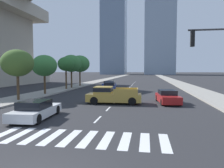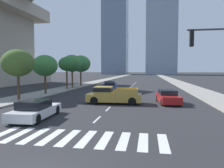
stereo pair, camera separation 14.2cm
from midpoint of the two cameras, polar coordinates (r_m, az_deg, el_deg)
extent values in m
cube|color=gray|center=(36.30, 21.67, -1.68)|extent=(4.00, 260.00, 0.15)
cube|color=gray|center=(38.25, -12.97, -1.26)|extent=(4.00, 260.00, 0.15)
cube|color=silver|center=(12.64, -27.25, -11.75)|extent=(0.45, 2.64, 0.01)
cube|color=silver|center=(12.14, -23.75, -12.28)|extent=(0.45, 2.64, 0.01)
cube|color=silver|center=(11.69, -19.95, -12.81)|extent=(0.45, 2.64, 0.01)
cube|color=silver|center=(11.30, -15.85, -13.32)|extent=(0.45, 2.64, 0.01)
cube|color=silver|center=(10.96, -11.45, -13.78)|extent=(0.45, 2.64, 0.01)
cube|color=silver|center=(10.69, -6.79, -14.19)|extent=(0.45, 2.64, 0.01)
cube|color=silver|center=(10.48, -1.90, -14.52)|extent=(0.45, 2.64, 0.01)
cube|color=silver|center=(10.36, 3.16, -14.76)|extent=(0.45, 2.64, 0.01)
cube|color=silver|center=(10.31, 8.32, -14.88)|extent=(0.45, 2.64, 0.01)
cube|color=silver|center=(10.34, 13.48, -14.89)|extent=(0.45, 2.64, 0.01)
cube|color=silver|center=(14.53, -4.12, -9.38)|extent=(0.14, 2.00, 0.01)
cube|color=silver|center=(18.37, -1.23, -6.62)|extent=(0.14, 2.00, 0.01)
cube|color=silver|center=(22.26, 0.64, -4.81)|extent=(0.14, 2.00, 0.01)
cube|color=silver|center=(26.19, 1.95, -3.54)|extent=(0.14, 2.00, 0.01)
cube|color=silver|center=(30.13, 2.91, -2.61)|extent=(0.14, 2.00, 0.01)
cube|color=silver|center=(34.09, 3.64, -1.88)|extent=(0.14, 2.00, 0.01)
cube|color=silver|center=(38.06, 4.23, -1.31)|extent=(0.14, 2.00, 0.01)
cube|color=silver|center=(42.03, 4.70, -0.85)|extent=(0.14, 2.00, 0.01)
cube|color=silver|center=(46.01, 5.09, -0.46)|extent=(0.14, 2.00, 0.01)
cube|color=silver|center=(49.99, 5.42, -0.14)|extent=(0.14, 2.00, 0.01)
cube|color=silver|center=(53.97, 5.70, 0.13)|extent=(0.14, 2.00, 0.01)
cube|color=silver|center=(57.96, 5.94, 0.37)|extent=(0.14, 2.00, 0.01)
cube|color=silver|center=(61.95, 6.15, 0.58)|extent=(0.14, 2.00, 0.01)
cube|color=#B28E38|center=(21.24, 0.36, -3.61)|extent=(5.40, 2.22, 0.75)
cube|color=#B28E38|center=(21.32, -2.49, -1.63)|extent=(1.77, 1.95, 0.70)
cube|color=black|center=(21.31, -2.49, -1.40)|extent=(1.79, 1.99, 0.39)
cube|color=#B28E38|center=(20.07, 3.35, -2.17)|extent=(2.24, 0.15, 0.55)
cube|color=#B28E38|center=(22.04, 3.71, -1.65)|extent=(2.24, 0.15, 0.55)
cube|color=#B28E38|center=(21.01, 6.59, -1.93)|extent=(0.14, 1.98, 0.55)
cylinder|color=black|center=(20.67, -4.97, -4.43)|extent=(0.77, 0.28, 0.76)
cylinder|color=black|center=(22.46, -3.96, -3.78)|extent=(0.77, 0.28, 0.76)
cylinder|color=black|center=(20.21, 5.17, -4.61)|extent=(0.77, 0.28, 0.76)
cylinder|color=black|center=(22.04, 5.36, -3.93)|extent=(0.77, 0.28, 0.76)
cube|color=maroon|center=(22.07, 14.42, -3.68)|extent=(2.26, 4.58, 0.69)
cube|color=black|center=(22.22, 14.34, -2.13)|extent=(1.79, 2.14, 0.47)
cylinder|color=black|center=(20.83, 17.44, -4.69)|extent=(0.28, 0.66, 0.64)
cylinder|color=black|center=(20.49, 12.98, -4.75)|extent=(0.28, 0.66, 0.64)
cylinder|color=black|center=(23.72, 15.66, -3.65)|extent=(0.28, 0.66, 0.64)
cylinder|color=black|center=(23.42, 11.74, -3.69)|extent=(0.28, 0.66, 0.64)
cube|color=silver|center=(15.65, -19.74, -6.98)|extent=(2.09, 4.69, 0.57)
cube|color=black|center=(15.35, -20.17, -5.12)|extent=(1.75, 2.15, 0.52)
cylinder|color=black|center=(17.43, -19.96, -6.34)|extent=(0.25, 0.65, 0.64)
cylinder|color=black|center=(16.74, -14.68, -6.64)|extent=(0.25, 0.65, 0.64)
cylinder|color=black|center=(14.74, -25.49, -8.27)|extent=(0.25, 0.65, 0.64)
cylinder|color=black|center=(13.92, -19.44, -8.82)|extent=(0.25, 0.65, 0.64)
cube|color=navy|center=(41.37, -0.87, -0.25)|extent=(2.02, 4.44, 0.64)
cube|color=black|center=(41.13, -0.94, 0.49)|extent=(1.66, 2.04, 0.46)
cylinder|color=black|center=(43.00, -1.43, -0.31)|extent=(0.26, 0.65, 0.64)
cylinder|color=black|center=(42.64, 0.63, -0.34)|extent=(0.26, 0.65, 0.64)
cylinder|color=black|center=(40.16, -2.46, -0.59)|extent=(0.26, 0.65, 0.64)
cylinder|color=black|center=(39.77, -0.27, -0.63)|extent=(0.26, 0.65, 0.64)
cube|color=navy|center=(34.92, -0.71, -0.92)|extent=(2.03, 4.30, 0.69)
cube|color=black|center=(34.67, -0.75, 0.06)|extent=(1.70, 1.97, 0.54)
cylinder|color=black|center=(36.46, -1.72, -1.02)|extent=(0.25, 0.65, 0.64)
cylinder|color=black|center=(36.26, 0.88, -1.04)|extent=(0.25, 0.65, 0.64)
cylinder|color=black|center=(33.64, -2.42, -1.41)|extent=(0.25, 0.65, 0.64)
cylinder|color=black|center=(33.42, 0.39, -1.44)|extent=(0.25, 0.65, 0.64)
cube|color=black|center=(12.80, 20.32, 11.32)|extent=(0.20, 0.28, 0.90)
sphere|color=red|center=(12.84, 20.35, 12.64)|extent=(0.18, 0.18, 0.18)
sphere|color=orange|center=(12.80, 20.32, 11.32)|extent=(0.18, 0.18, 0.18)
sphere|color=green|center=(12.76, 20.29, 9.98)|extent=(0.18, 0.18, 0.18)
cylinder|color=#4C3823|center=(24.97, -23.86, -0.91)|extent=(0.28, 0.28, 2.56)
ellipsoid|color=#426028|center=(24.92, -24.01, 5.13)|extent=(3.37, 3.37, 2.86)
cylinder|color=#4C3823|center=(30.23, -17.58, -0.15)|extent=(0.28, 0.28, 2.43)
ellipsoid|color=#387538|center=(30.18, -17.67, 4.69)|extent=(3.35, 3.35, 2.84)
cylinder|color=#4C3823|center=(37.31, -12.20, 1.13)|extent=(0.28, 0.28, 3.11)
ellipsoid|color=#2D662D|center=(37.30, -12.26, 5.24)|extent=(2.80, 2.80, 2.38)
cylinder|color=#4C3823|center=(39.78, -10.82, 1.17)|extent=(0.28, 0.28, 2.93)
ellipsoid|color=#387538|center=(39.77, -10.87, 5.40)|extent=(3.67, 3.67, 3.12)
cylinder|color=#4C3823|center=(44.52, -8.61, 1.42)|extent=(0.28, 0.28, 2.88)
ellipsoid|color=#387538|center=(44.51, -8.65, 5.34)|extent=(4.01, 4.01, 3.41)
cube|color=slate|center=(184.97, 0.50, 13.99)|extent=(20.03, 20.95, 73.12)
cube|color=#8C9EB2|center=(184.93, 12.54, 17.34)|extent=(23.70, 25.18, 94.76)
camera|label=1|loc=(0.07, -90.20, -0.01)|focal=34.37mm
camera|label=2|loc=(0.07, 89.80, 0.01)|focal=34.37mm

